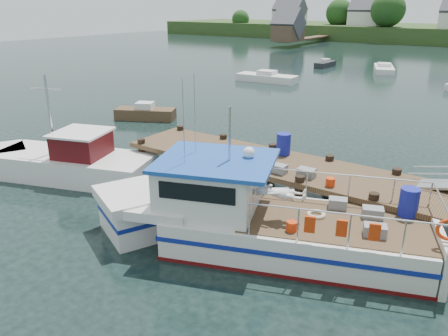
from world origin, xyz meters
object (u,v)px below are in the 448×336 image
Objects in this scene: lobster_boat at (252,219)px; moored_a at (267,78)px; moored_d at (384,69)px; work_boat at (65,161)px; moored_e at (325,64)px; moored_rowboat at (145,113)px.

lobster_boat is 30.57m from moored_a.
moored_a is 1.00× the size of moored_d.
moored_a is at bearing 98.50° from lobster_boat.
lobster_boat reaches higher than moored_d.
work_boat is at bearing -63.28° from moored_a.
moored_d is 1.67× the size of moored_e.
lobster_boat is 9.63m from work_boat.
moored_rowboat is 0.67× the size of moored_a.
lobster_boat is 1.27× the size of work_boat.
moored_d is at bearing 80.19° from lobster_boat.
moored_d is 6.80m from moored_e.
work_boat is 26.92m from moored_a.
work_boat is 1.39× the size of moored_a.
moored_e is (-6.80, -0.12, 0.01)m from moored_d.
moored_rowboat is (-13.98, 9.56, -0.53)m from lobster_boat.
moored_rowboat is at bearing -71.67° from moored_a.
lobster_boat reaches higher than work_boat.
moored_d is at bearing 81.22° from moored_rowboat.
moored_a is 12.92m from moored_e.
moored_rowboat is 30.10m from moored_e.
moored_e is (0.52, 12.91, -0.04)m from moored_a.
moored_d is (-7.47, 39.78, -0.58)m from lobster_boat.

